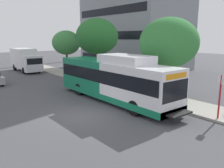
{
  "coord_description": "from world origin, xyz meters",
  "views": [
    {
      "loc": [
        -7.17,
        -12.02,
        4.9
      ],
      "look_at": [
        2.88,
        0.6,
        1.6
      ],
      "focal_mm": 36.95,
      "sensor_mm": 36.0,
      "label": 1
    }
  ],
  "objects": [
    {
      "name": "street_tree_near_stop",
      "position": [
        7.81,
        -0.4,
        4.45
      ],
      "size": [
        4.65,
        4.65,
        6.29
      ],
      "color": "#4C3823",
      "rests_on": "sidewalk_curb"
    },
    {
      "name": "sidewalk_curb",
      "position": [
        7.0,
        6.0,
        0.07
      ],
      "size": [
        3.0,
        56.0,
        0.14
      ],
      "primitive_type": "cube",
      "color": "#A8A399",
      "rests_on": "ground"
    },
    {
      "name": "street_tree_mid_block",
      "position": [
        7.66,
        9.24,
        4.95
      ],
      "size": [
        4.65,
        4.65,
        6.8
      ],
      "color": "#4C3823",
      "rests_on": "sidewalk_curb"
    },
    {
      "name": "street_tree_far_block",
      "position": [
        8.11,
        17.37,
        4.11
      ],
      "size": [
        3.91,
        3.91,
        5.64
      ],
      "color": "#4C3823",
      "rests_on": "sidewalk_curb"
    },
    {
      "name": "bus_stop_sign_pole",
      "position": [
        5.89,
        -5.75,
        1.65
      ],
      "size": [
        0.1,
        0.36,
        2.6
      ],
      "color": "red",
      "rests_on": "sidewalk_curb"
    },
    {
      "name": "box_truck_background",
      "position": [
        3.73,
        21.61,
        1.74
      ],
      "size": [
        2.32,
        7.01,
        3.25
      ],
      "color": "silver",
      "rests_on": "ground"
    },
    {
      "name": "ground_plane",
      "position": [
        0.0,
        8.0,
        0.0
      ],
      "size": [
        120.0,
        120.0,
        0.0
      ],
      "primitive_type": "plane",
      "color": "#4C4C51"
    },
    {
      "name": "transit_bus",
      "position": [
        3.76,
        1.51,
        1.7
      ],
      "size": [
        2.58,
        12.25,
        3.65
      ],
      "color": "white",
      "rests_on": "ground"
    },
    {
      "name": "lattice_comm_tower",
      "position": [
        23.11,
        31.83,
        10.64
      ],
      "size": [
        1.1,
        1.1,
        31.73
      ],
      "color": "#B7B7BC",
      "rests_on": "ground"
    }
  ]
}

